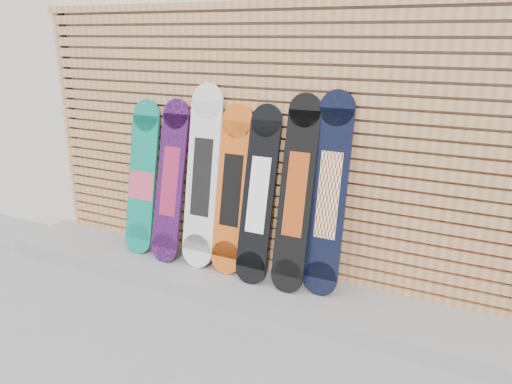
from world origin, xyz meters
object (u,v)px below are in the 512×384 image
(snowboard_0, at_px, (142,179))
(snowboard_3, at_px, (232,190))
(snowboard_1, at_px, (170,181))
(snowboard_2, at_px, (202,177))
(snowboard_5, at_px, (296,195))
(snowboard_4, at_px, (259,195))
(snowboard_6, at_px, (329,195))

(snowboard_0, xyz_separation_m, snowboard_3, (0.93, 0.01, 0.02))
(snowboard_0, bearing_deg, snowboard_1, -3.25)
(snowboard_0, xyz_separation_m, snowboard_1, (0.33, -0.02, 0.02))
(snowboard_0, relative_size, snowboard_2, 0.89)
(snowboard_3, xyz_separation_m, snowboard_5, (0.58, -0.03, 0.06))
(snowboard_0, relative_size, snowboard_1, 0.98)
(snowboard_2, bearing_deg, snowboard_1, -176.16)
(snowboard_1, bearing_deg, snowboard_4, -0.44)
(snowboard_4, bearing_deg, snowboard_6, 3.80)
(snowboard_0, xyz_separation_m, snowboard_5, (1.51, -0.03, 0.08))
(snowboard_3, height_order, snowboard_4, snowboard_4)
(snowboard_1, xyz_separation_m, snowboard_3, (0.60, 0.03, -0.00))
(snowboard_6, bearing_deg, snowboard_2, -179.50)
(snowboard_2, height_order, snowboard_3, snowboard_2)
(snowboard_3, distance_m, snowboard_4, 0.26)
(snowboard_3, bearing_deg, snowboard_1, -177.60)
(snowboard_4, distance_m, snowboard_6, 0.57)
(snowboard_2, bearing_deg, snowboard_4, -2.93)
(snowboard_4, relative_size, snowboard_5, 0.93)
(snowboard_1, height_order, snowboard_6, snowboard_6)
(snowboard_3, xyz_separation_m, snowboard_4, (0.26, -0.03, 0.01))
(snowboard_5, bearing_deg, snowboard_3, 176.87)
(snowboard_1, distance_m, snowboard_2, 0.33)
(snowboard_0, xyz_separation_m, snowboard_4, (1.19, -0.03, 0.03))
(snowboard_2, bearing_deg, snowboard_5, -1.85)
(snowboard_2, xyz_separation_m, snowboard_4, (0.55, -0.03, -0.07))
(snowboard_2, bearing_deg, snowboard_3, 0.78)
(snowboard_1, bearing_deg, snowboard_5, -0.32)
(snowboard_1, distance_m, snowboard_6, 1.44)
(snowboard_5, relative_size, snowboard_6, 0.98)
(snowboard_3, height_order, snowboard_5, snowboard_5)
(snowboard_3, bearing_deg, snowboard_2, -179.22)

